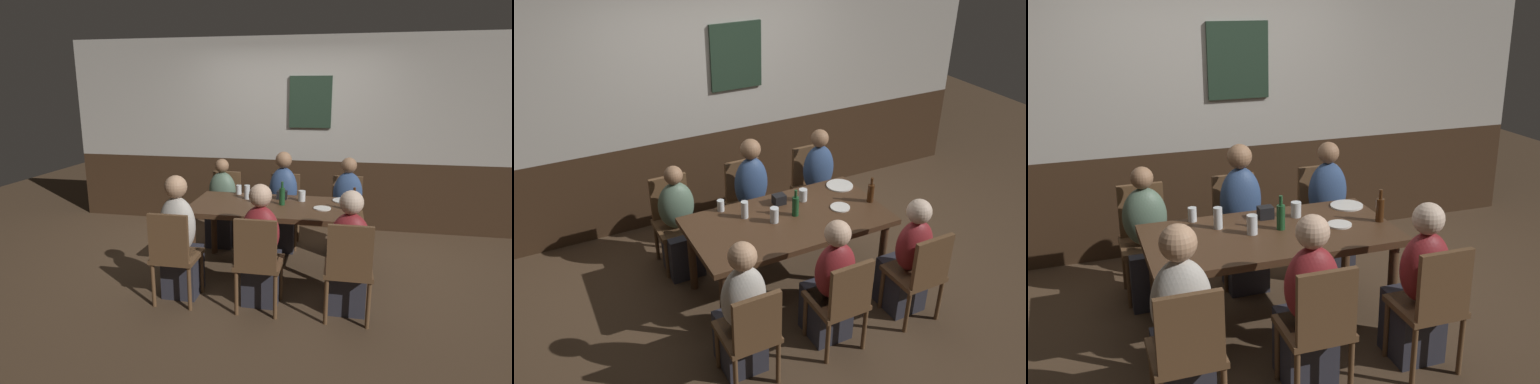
# 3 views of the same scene
# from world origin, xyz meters

# --- Properties ---
(ground_plane) EXTENTS (12.00, 12.00, 0.00)m
(ground_plane) POSITION_xyz_m (0.00, 0.00, 0.00)
(ground_plane) COLOR #4C3826
(wall_back) EXTENTS (6.40, 0.13, 2.60)m
(wall_back) POSITION_xyz_m (0.00, 1.65, 1.30)
(wall_back) COLOR #3D2819
(wall_back) RESTS_ON ground_plane
(dining_table) EXTENTS (1.74, 0.91, 0.74)m
(dining_table) POSITION_xyz_m (0.00, 0.00, 0.66)
(dining_table) COLOR #472D1C
(dining_table) RESTS_ON ground_plane
(chair_mid_far) EXTENTS (0.40, 0.40, 0.88)m
(chair_mid_far) POSITION_xyz_m (0.00, 0.87, 0.50)
(chair_mid_far) COLOR brown
(chair_mid_far) RESTS_ON ground_plane
(chair_left_near) EXTENTS (0.40, 0.40, 0.88)m
(chair_left_near) POSITION_xyz_m (-0.77, -0.87, 0.50)
(chair_left_near) COLOR brown
(chair_left_near) RESTS_ON ground_plane
(chair_right_near) EXTENTS (0.40, 0.40, 0.88)m
(chair_right_near) POSITION_xyz_m (0.77, -0.87, 0.50)
(chair_right_near) COLOR brown
(chair_right_near) RESTS_ON ground_plane
(chair_mid_near) EXTENTS (0.40, 0.40, 0.88)m
(chair_mid_near) POSITION_xyz_m (0.00, -0.87, 0.50)
(chair_mid_near) COLOR brown
(chair_mid_near) RESTS_ON ground_plane
(chair_left_far) EXTENTS (0.40, 0.40, 0.88)m
(chair_left_far) POSITION_xyz_m (-0.77, 0.87, 0.50)
(chair_left_far) COLOR brown
(chair_left_far) RESTS_ON ground_plane
(chair_right_far) EXTENTS (0.40, 0.40, 0.88)m
(chair_right_far) POSITION_xyz_m (0.77, 0.87, 0.50)
(chair_right_far) COLOR brown
(chair_right_far) RESTS_ON ground_plane
(person_mid_far) EXTENTS (0.34, 0.37, 1.19)m
(person_mid_far) POSITION_xyz_m (-0.00, 0.71, 0.51)
(person_mid_far) COLOR #2D2D38
(person_mid_far) RESTS_ON ground_plane
(person_left_near) EXTENTS (0.34, 0.37, 1.18)m
(person_left_near) POSITION_xyz_m (-0.77, -0.71, 0.50)
(person_left_near) COLOR #2D2D38
(person_left_near) RESTS_ON ground_plane
(person_right_near) EXTENTS (0.34, 0.37, 1.11)m
(person_right_near) POSITION_xyz_m (0.77, -0.71, 0.47)
(person_right_near) COLOR #2D2D38
(person_right_near) RESTS_ON ground_plane
(person_mid_near) EXTENTS (0.34, 0.37, 1.13)m
(person_mid_near) POSITION_xyz_m (0.00, -0.71, 0.48)
(person_mid_near) COLOR #2D2D38
(person_mid_near) RESTS_ON ground_plane
(person_left_far) EXTENTS (0.34, 0.37, 1.08)m
(person_left_far) POSITION_xyz_m (-0.77, 0.70, 0.45)
(person_left_far) COLOR #2D2D38
(person_left_far) RESTS_ON ground_plane
(person_right_far) EXTENTS (0.34, 0.37, 1.15)m
(person_right_far) POSITION_xyz_m (0.77, 0.71, 0.48)
(person_right_far) COLOR #2D2D38
(person_right_far) RESTS_ON ground_plane
(beer_glass_tall) EXTENTS (0.06, 0.06, 0.10)m
(beer_glass_tall) POSITION_xyz_m (-0.47, 0.39, 0.79)
(beer_glass_tall) COLOR silver
(beer_glass_tall) RESTS_ON dining_table
(pint_glass_stout) EXTENTS (0.06, 0.06, 0.16)m
(pint_glass_stout) POSITION_xyz_m (-0.32, 0.19, 0.81)
(pint_glass_stout) COLOR silver
(pint_glass_stout) RESTS_ON dining_table
(tumbler_water) EXTENTS (0.08, 0.08, 0.11)m
(tumbler_water) POSITION_xyz_m (0.27, 0.22, 0.79)
(tumbler_water) COLOR silver
(tumbler_water) RESTS_ON dining_table
(pint_glass_amber) EXTENTS (0.07, 0.07, 0.14)m
(pint_glass_amber) POSITION_xyz_m (-0.13, 0.01, 0.80)
(pint_glass_amber) COLOR silver
(pint_glass_amber) RESTS_ON dining_table
(beer_bottle_green) EXTENTS (0.06, 0.06, 0.25)m
(beer_bottle_green) POSITION_xyz_m (0.08, 0.02, 0.84)
(beer_bottle_green) COLOR #194723
(beer_bottle_green) RESTS_ON dining_table
(beer_bottle_brown) EXTENTS (0.06, 0.06, 0.24)m
(beer_bottle_brown) POSITION_xyz_m (0.81, -0.07, 0.83)
(beer_bottle_brown) COLOR #42230F
(beer_bottle_brown) RESTS_ON dining_table
(plate_white_large) EXTENTS (0.25, 0.25, 0.01)m
(plate_white_large) POSITION_xyz_m (0.73, 0.30, 0.75)
(plate_white_large) COLOR white
(plate_white_large) RESTS_ON dining_table
(plate_white_small) EXTENTS (0.18, 0.18, 0.01)m
(plate_white_small) POSITION_xyz_m (0.50, -0.05, 0.75)
(plate_white_small) COLOR white
(plate_white_small) RESTS_ON dining_table
(condiment_caddy) EXTENTS (0.11, 0.09, 0.09)m
(condiment_caddy) POSITION_xyz_m (0.05, 0.26, 0.79)
(condiment_caddy) COLOR black
(condiment_caddy) RESTS_ON dining_table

